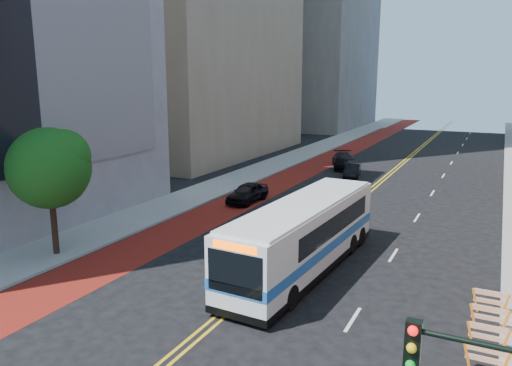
{
  "coord_description": "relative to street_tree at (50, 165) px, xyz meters",
  "views": [
    {
      "loc": [
        9.34,
        -11.88,
        9.41
      ],
      "look_at": [
        -0.44,
        8.0,
        4.62
      ],
      "focal_mm": 35.0,
      "sensor_mm": 36.0,
      "label": 1
    }
  ],
  "objects": [
    {
      "name": "car_c",
      "position": [
        6.31,
        31.62,
        -4.13
      ],
      "size": [
        3.95,
        5.81,
        1.56
      ],
      "primitive_type": "imported",
      "rotation": [
        0.0,
        0.0,
        0.36
      ],
      "color": "black",
      "rests_on": "ground"
    },
    {
      "name": "car_b",
      "position": [
        8.44,
        27.23,
        -4.27
      ],
      "size": [
        2.05,
        4.07,
        1.28
      ],
      "primitive_type": "imported",
      "rotation": [
        0.0,
        0.0,
        0.19
      ],
      "color": "black",
      "rests_on": "ground"
    },
    {
      "name": "center_line_inner",
      "position": [
        11.06,
        23.96,
        -4.91
      ],
      "size": [
        0.14,
        140.0,
        0.01
      ],
      "primitive_type": "cube",
      "color": "gold",
      "rests_on": "ground"
    },
    {
      "name": "sidewalk_left",
      "position": [
        -0.76,
        23.96,
        -4.84
      ],
      "size": [
        4.0,
        140.0,
        0.15
      ],
      "primitive_type": "cube",
      "color": "gray",
      "rests_on": "ground"
    },
    {
      "name": "lane_dashes",
      "position": [
        16.04,
        31.96,
        -4.9
      ],
      "size": [
        0.14,
        98.2,
        0.01
      ],
      "color": "silver",
      "rests_on": "ground"
    },
    {
      "name": "bus_lane_paint",
      "position": [
        3.14,
        23.96,
        -4.91
      ],
      "size": [
        3.6,
        140.0,
        0.01
      ],
      "primitive_type": "cube",
      "color": "maroon",
      "rests_on": "ground"
    },
    {
      "name": "transit_bus",
      "position": [
        12.47,
        3.94,
        -3.09
      ],
      "size": [
        3.5,
        12.81,
        3.48
      ],
      "rotation": [
        0.0,
        0.0,
        -0.06
      ],
      "color": "silver",
      "rests_on": "ground"
    },
    {
      "name": "street_tree",
      "position": [
        0.0,
        0.0,
        0.0
      ],
      "size": [
        4.2,
        4.2,
        6.7
      ],
      "color": "black",
      "rests_on": "sidewalk_left"
    },
    {
      "name": "center_line_outer",
      "position": [
        11.42,
        23.96,
        -4.91
      ],
      "size": [
        0.14,
        140.0,
        0.01
      ],
      "primitive_type": "cube",
      "color": "gold",
      "rests_on": "ground"
    },
    {
      "name": "car_a",
      "position": [
        3.83,
        14.67,
        -4.18
      ],
      "size": [
        1.92,
        4.38,
        1.47
      ],
      "primitive_type": "imported",
      "rotation": [
        0.0,
        0.0,
        -0.04
      ],
      "color": "black",
      "rests_on": "ground"
    }
  ]
}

